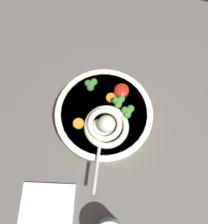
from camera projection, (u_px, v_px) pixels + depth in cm
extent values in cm
cube|color=#5B5651|center=(98.00, 132.00, 59.98)|extent=(106.89, 106.89, 3.96)
cylinder|color=silver|center=(104.00, 115.00, 56.79)|extent=(24.32, 24.32, 5.17)
cylinder|color=gold|center=(104.00, 115.00, 56.59)|extent=(21.40, 21.40, 4.75)
torus|color=silver|center=(107.00, 125.00, 52.39)|extent=(10.70, 10.70, 1.48)
torus|color=silver|center=(104.00, 126.00, 51.11)|extent=(11.46, 11.46, 1.33)
sphere|color=silver|center=(107.00, 123.00, 50.59)|extent=(4.15, 4.15, 4.15)
ellipsoid|color=#B7B7BC|center=(102.00, 128.00, 52.15)|extent=(5.52, 6.76, 1.60)
cylinder|color=#B7B7BC|center=(98.00, 159.00, 49.57)|extent=(14.85, 3.80, 0.80)
ellipsoid|color=red|center=(121.00, 91.00, 55.34)|extent=(4.15, 3.74, 1.87)
cylinder|color=#7A9E60|center=(119.00, 103.00, 54.63)|extent=(0.90, 0.90, 0.97)
sphere|color=#478938|center=(119.00, 101.00, 53.35)|extent=(1.77, 1.77, 1.77)
sphere|color=#478938|center=(118.00, 105.00, 53.21)|extent=(1.77, 1.77, 1.77)
sphere|color=#478938|center=(121.00, 99.00, 53.66)|extent=(1.77, 1.77, 1.77)
sphere|color=#478938|center=(116.00, 100.00, 53.57)|extent=(1.77, 1.77, 1.77)
cylinder|color=#7A9E60|center=(128.00, 113.00, 53.75)|extent=(0.91, 0.91, 0.97)
sphere|color=#478938|center=(128.00, 111.00, 52.46)|extent=(1.78, 1.78, 1.78)
sphere|color=#478938|center=(127.00, 115.00, 52.32)|extent=(1.78, 1.78, 1.78)
sphere|color=#478938|center=(131.00, 109.00, 52.76)|extent=(1.78, 1.78, 1.78)
sphere|color=#478938|center=(125.00, 110.00, 52.68)|extent=(1.78, 1.78, 1.78)
cylinder|color=#7A9E60|center=(92.00, 87.00, 56.23)|extent=(0.92, 0.92, 0.98)
sphere|color=#38752D|center=(91.00, 84.00, 54.92)|extent=(1.81, 1.81, 1.81)
sphere|color=#38752D|center=(90.00, 88.00, 54.78)|extent=(1.81, 1.81, 1.81)
sphere|color=#38752D|center=(94.00, 82.00, 55.23)|extent=(1.81, 1.81, 1.81)
sphere|color=#38752D|center=(88.00, 83.00, 55.14)|extent=(1.81, 1.81, 1.81)
cylinder|color=orange|center=(111.00, 98.00, 55.33)|extent=(2.50, 2.50, 0.64)
cylinder|color=orange|center=(79.00, 124.00, 52.98)|extent=(2.60, 2.60, 0.66)
cube|color=white|center=(46.00, 218.00, 50.49)|extent=(17.85, 16.10, 0.80)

